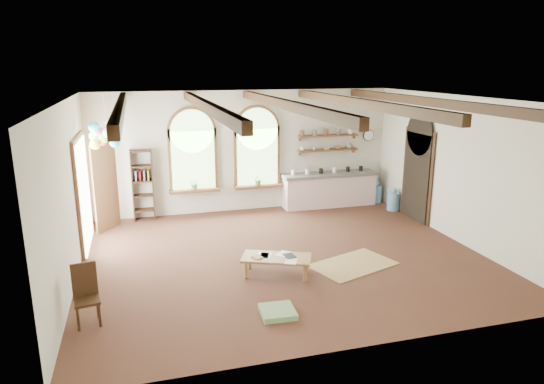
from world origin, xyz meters
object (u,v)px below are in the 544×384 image
object	(u,v)px
balloon_cluster	(106,135)
side_chair	(88,307)
kitchen_counter	(329,189)
coffee_table	(277,259)

from	to	relation	value
balloon_cluster	side_chair	bearing A→B (deg)	-93.47
kitchen_counter	coffee_table	distance (m)	4.87
side_chair	balloon_cluster	bearing A→B (deg)	86.53
kitchen_counter	balloon_cluster	size ratio (longest dim) A/B	2.34
kitchen_counter	balloon_cluster	world-z (taller)	balloon_cluster
coffee_table	side_chair	bearing A→B (deg)	-164.09
side_chair	balloon_cluster	xyz separation A→B (m)	(0.25, 4.08, 2.07)
kitchen_counter	coffee_table	world-z (taller)	kitchen_counter
kitchen_counter	balloon_cluster	xyz separation A→B (m)	(-5.71, -0.90, 1.86)
side_chair	coffee_table	bearing A→B (deg)	15.91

